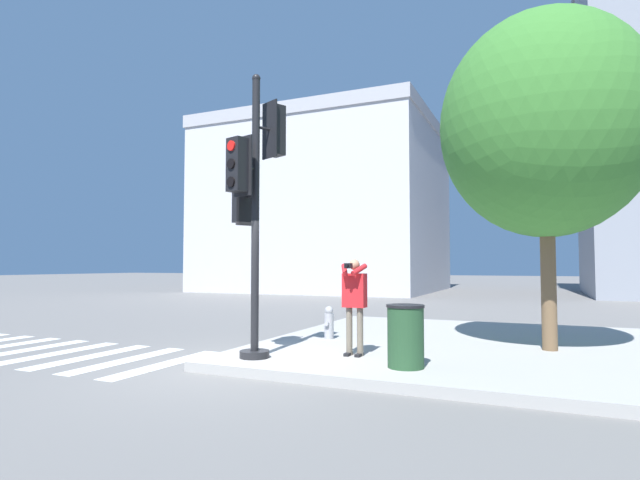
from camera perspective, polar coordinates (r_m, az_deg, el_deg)
The scene contains 9 objects.
ground_plane at distance 8.78m, azimuth -10.51°, elevation -14.25°, with size 160.00×160.00×0.00m, color slate.
sidewalk_corner at distance 10.83m, azimuth 16.78°, elevation -11.56°, with size 8.00×8.00×0.16m.
crosswalk_stripes at distance 11.67m, azimuth -29.20°, elevation -11.07°, with size 6.69×2.76×0.01m.
traffic_signal_pole at distance 8.80m, azimuth -7.64°, elevation 5.49°, with size 0.92×1.13×4.92m.
person_photographer at distance 8.81m, azimuth 3.94°, elevation -6.59°, with size 0.50×0.53×1.68m.
street_tree at distance 10.58m, azimuth 24.32°, elevation 11.84°, with size 3.88×3.88×6.36m.
fire_hydrant at distance 10.82m, azimuth 1.03°, elevation -9.43°, with size 0.20×0.26×0.69m.
trash_bin at distance 7.94m, azimuth 9.75°, elevation -10.75°, with size 0.59×0.59×0.96m.
building_left at distance 35.17m, azimuth 0.85°, elevation 3.68°, with size 15.01×12.90×11.49m.
Camera 1 is at (4.83, -7.12, 1.74)m, focal length 28.00 mm.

